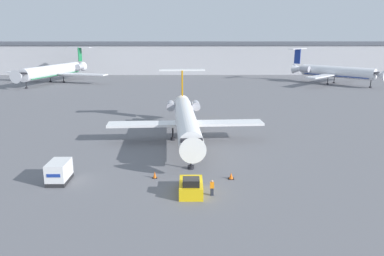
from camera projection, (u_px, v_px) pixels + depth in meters
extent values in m
plane|color=slate|center=(193.00, 194.00, 38.10)|extent=(600.00, 600.00, 0.00)
cube|color=#B2B2B7|center=(190.00, 59.00, 152.99)|extent=(180.00, 16.00, 11.33)
cube|color=#4C515B|center=(190.00, 43.00, 151.44)|extent=(180.00, 16.80, 1.20)
cylinder|color=white|center=(186.00, 121.00, 55.03)|extent=(4.39, 24.00, 3.04)
cone|color=white|center=(192.00, 147.00, 42.31)|extent=(3.17, 2.60, 3.04)
cube|color=black|center=(192.00, 140.00, 43.12)|extent=(2.62, 0.85, 0.44)
cone|color=white|center=(182.00, 104.00, 68.18)|extent=(2.92, 3.49, 2.74)
cube|color=orange|center=(186.00, 127.00, 55.27)|extent=(3.95, 21.60, 0.20)
cube|color=white|center=(229.00, 123.00, 56.77)|extent=(10.32, 3.59, 0.36)
cube|color=white|center=(142.00, 124.00, 55.93)|extent=(10.32, 3.59, 0.36)
cylinder|color=#ADADB7|center=(196.00, 105.00, 64.76)|extent=(1.59, 2.92, 1.43)
cylinder|color=#ADADB7|center=(171.00, 106.00, 64.49)|extent=(1.59, 2.92, 1.43)
cube|color=orange|center=(182.00, 83.00, 67.89)|extent=(0.36, 2.21, 4.56)
cube|color=white|center=(182.00, 70.00, 67.33)|extent=(8.30, 2.26, 0.20)
cylinder|color=black|center=(191.00, 161.00, 45.06)|extent=(0.24, 0.24, 1.89)
cylinder|color=black|center=(191.00, 167.00, 45.24)|extent=(0.80, 0.80, 0.40)
cylinder|color=black|center=(173.00, 134.00, 57.24)|extent=(0.24, 0.24, 1.89)
cylinder|color=black|center=(173.00, 139.00, 57.42)|extent=(0.80, 0.80, 0.40)
cylinder|color=black|center=(198.00, 134.00, 57.49)|extent=(0.24, 0.24, 1.89)
cylinder|color=black|center=(198.00, 138.00, 57.68)|extent=(0.80, 0.80, 0.40)
cube|color=yellow|center=(191.00, 188.00, 38.21)|extent=(2.39, 3.98, 1.26)
cube|color=black|center=(191.00, 182.00, 37.11)|extent=(1.67, 1.43, 0.70)
cube|color=black|center=(191.00, 182.00, 40.11)|extent=(2.15, 0.30, 0.76)
cube|color=#232326|center=(60.00, 180.00, 41.26)|extent=(2.07, 3.39, 0.45)
cube|color=silver|center=(59.00, 170.00, 40.97)|extent=(2.07, 3.39, 1.90)
cube|color=navy|center=(53.00, 176.00, 39.30)|extent=(1.45, 0.04, 0.36)
cube|color=#232838|center=(212.00, 192.00, 37.78)|extent=(0.32, 0.20, 0.80)
cube|color=orange|center=(212.00, 185.00, 37.61)|extent=(0.40, 0.24, 0.63)
sphere|color=tan|center=(212.00, 181.00, 37.50)|extent=(0.23, 0.23, 0.23)
cube|color=black|center=(155.00, 178.00, 42.40)|extent=(0.54, 0.54, 0.04)
cone|color=orange|center=(155.00, 175.00, 42.30)|extent=(0.39, 0.39, 0.75)
cube|color=black|center=(231.00, 179.00, 42.17)|extent=(0.67, 0.67, 0.04)
cone|color=orange|center=(231.00, 176.00, 42.08)|extent=(0.48, 0.48, 0.69)
cylinder|color=white|center=(52.00, 71.00, 121.71)|extent=(11.55, 27.64, 3.92)
cone|color=white|center=(19.00, 76.00, 107.35)|extent=(4.65, 4.12, 3.92)
cube|color=black|center=(22.00, 73.00, 108.35)|extent=(3.40, 1.61, 0.44)
cone|color=white|center=(80.00, 67.00, 136.61)|extent=(4.60, 5.14, 3.53)
cube|color=#19723F|center=(53.00, 75.00, 122.02)|extent=(10.40, 24.87, 0.20)
cube|color=white|center=(83.00, 74.00, 120.51)|extent=(16.74, 7.72, 0.36)
cube|color=white|center=(29.00, 72.00, 125.91)|extent=(16.74, 7.72, 0.36)
cylinder|color=#ADADB7|center=(80.00, 67.00, 131.65)|extent=(2.76, 3.44, 2.00)
cylinder|color=#ADADB7|center=(66.00, 66.00, 133.17)|extent=(2.76, 3.44, 2.00)
cube|color=#19723F|center=(80.00, 54.00, 136.31)|extent=(0.85, 2.18, 5.00)
cube|color=white|center=(79.00, 47.00, 135.69)|extent=(9.14, 4.26, 0.20)
cylinder|color=black|center=(26.00, 85.00, 110.47)|extent=(0.24, 0.24, 1.97)
cylinder|color=black|center=(27.00, 88.00, 110.67)|extent=(0.80, 0.80, 0.40)
cylinder|color=black|center=(50.00, 79.00, 124.95)|extent=(0.24, 0.24, 1.97)
cylinder|color=black|center=(50.00, 81.00, 125.15)|extent=(0.80, 0.80, 0.40)
cylinder|color=black|center=(64.00, 80.00, 123.61)|extent=(0.24, 0.24, 1.97)
cylinder|color=black|center=(64.00, 82.00, 123.80)|extent=(0.80, 0.80, 0.40)
cylinder|color=white|center=(337.00, 72.00, 118.50)|extent=(18.77, 19.08, 3.55)
cone|color=white|center=(380.00, 75.00, 109.55)|extent=(4.53, 4.52, 3.55)
cube|color=black|center=(377.00, 73.00, 110.18)|extent=(2.65, 2.61, 0.44)
cone|color=white|center=(299.00, 69.00, 127.81)|extent=(5.02, 5.03, 3.20)
cube|color=navy|center=(337.00, 76.00, 118.78)|extent=(16.90, 17.17, 0.20)
cube|color=white|center=(345.00, 72.00, 125.23)|extent=(11.70, 11.54, 0.36)
cube|color=white|center=(321.00, 76.00, 113.75)|extent=(11.70, 11.54, 0.36)
cylinder|color=#ADADB7|center=(313.00, 68.00, 126.92)|extent=(3.53, 3.54, 2.00)
cylinder|color=#ADADB7|center=(305.00, 69.00, 123.25)|extent=(3.53, 3.54, 2.00)
cube|color=navy|center=(297.00, 56.00, 127.29)|extent=(1.71, 1.74, 5.00)
cube|color=white|center=(298.00, 49.00, 126.68)|extent=(7.69, 7.58, 0.20)
cylinder|color=black|center=(371.00, 84.00, 111.93)|extent=(0.24, 0.24, 2.21)
cylinder|color=black|center=(370.00, 87.00, 112.15)|extent=(0.80, 0.80, 0.40)
cylinder|color=black|center=(328.00, 81.00, 118.84)|extent=(0.24, 0.24, 2.21)
cylinder|color=black|center=(327.00, 84.00, 119.06)|extent=(0.80, 0.80, 0.40)
cylinder|color=black|center=(334.00, 80.00, 122.00)|extent=(0.24, 0.24, 2.21)
cylinder|color=black|center=(334.00, 83.00, 122.22)|extent=(0.80, 0.80, 0.40)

